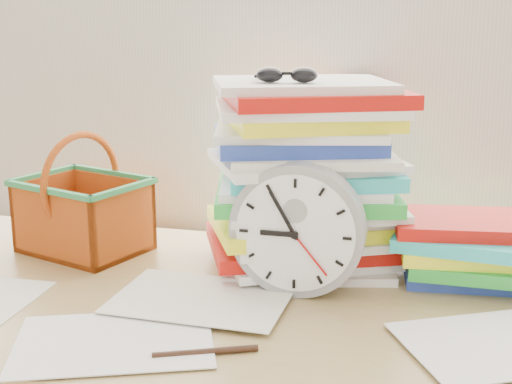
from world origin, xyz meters
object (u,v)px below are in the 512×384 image
(desk, at_px, (231,336))
(basket, at_px, (83,194))
(book_stack, at_px, (469,250))
(clock, at_px, (298,230))
(paper_stack, at_px, (303,175))

(desk, height_order, basket, basket)
(desk, distance_m, basket, 0.44)
(book_stack, height_order, basket, basket)
(desk, height_order, clock, clock)
(desk, relative_size, basket, 5.71)
(paper_stack, height_order, basket, paper_stack)
(desk, bearing_deg, clock, 21.33)
(basket, bearing_deg, clock, 4.20)
(desk, xyz_separation_m, book_stack, (0.40, 0.18, 0.13))
(paper_stack, bearing_deg, desk, -114.96)
(paper_stack, distance_m, basket, 0.46)
(desk, height_order, book_stack, book_stack)
(paper_stack, bearing_deg, book_stack, -2.06)
(desk, xyz_separation_m, paper_stack, (0.09, 0.19, 0.26))
(desk, bearing_deg, book_stack, 24.26)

